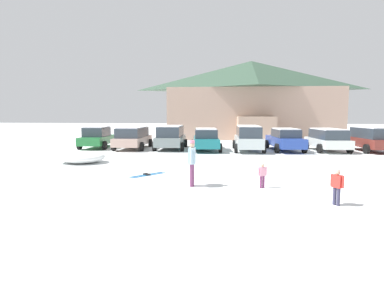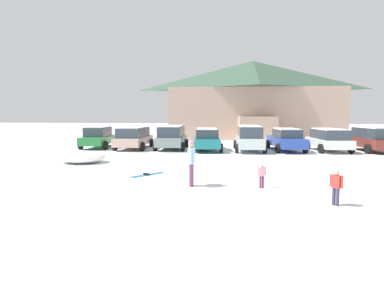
{
  "view_description": "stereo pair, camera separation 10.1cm",
  "coord_description": "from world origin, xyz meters",
  "px_view_note": "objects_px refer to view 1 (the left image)",
  "views": [
    {
      "loc": [
        0.91,
        -6.52,
        2.59
      ],
      "look_at": [
        -0.67,
        6.9,
        1.26
      ],
      "focal_mm": 28.0,
      "sensor_mm": 36.0,
      "label": 1
    },
    {
      "loc": [
        1.01,
        -6.51,
        2.59
      ],
      "look_at": [
        -0.67,
        6.9,
        1.26
      ],
      "focal_mm": 28.0,
      "sensor_mm": 36.0,
      "label": 2
    }
  ],
  "objects_px": {
    "parked_grey_wagon": "(171,137)",
    "parked_white_suv": "(327,139)",
    "ski_lodge": "(251,99)",
    "parked_silver_wagon": "(248,137)",
    "parked_maroon_van": "(371,138)",
    "skier_child_in_pink_snowsuit": "(262,174)",
    "parked_green_coupe": "(98,137)",
    "skier_adult_in_blue_parka": "(192,160)",
    "pair_of_skis": "(147,175)",
    "parked_teal_hatchback": "(206,139)",
    "plowed_snow_pile": "(82,157)",
    "skier_child_in_red_jacket": "(337,185)",
    "parked_beige_suv": "(133,137)",
    "parked_blue_hatchback": "(285,139)"
  },
  "relations": [
    {
      "from": "parked_grey_wagon",
      "to": "parked_white_suv",
      "type": "bearing_deg",
      "value": -0.13
    },
    {
      "from": "ski_lodge",
      "to": "parked_silver_wagon",
      "type": "height_order",
      "value": "ski_lodge"
    },
    {
      "from": "parked_maroon_van",
      "to": "skier_child_in_pink_snowsuit",
      "type": "distance_m",
      "value": 14.65
    },
    {
      "from": "parked_green_coupe",
      "to": "skier_adult_in_blue_parka",
      "type": "distance_m",
      "value": 14.62
    },
    {
      "from": "skier_child_in_pink_snowsuit",
      "to": "pair_of_skis",
      "type": "distance_m",
      "value": 4.96
    },
    {
      "from": "pair_of_skis",
      "to": "parked_silver_wagon",
      "type": "bearing_deg",
      "value": 62.41
    },
    {
      "from": "ski_lodge",
      "to": "pair_of_skis",
      "type": "xyz_separation_m",
      "value": [
        -5.95,
        -21.94,
        -4.29
      ]
    },
    {
      "from": "parked_teal_hatchback",
      "to": "pair_of_skis",
      "type": "xyz_separation_m",
      "value": [
        -1.83,
        -9.36,
        -0.79
      ]
    },
    {
      "from": "plowed_snow_pile",
      "to": "skier_adult_in_blue_parka",
      "type": "bearing_deg",
      "value": -34.79
    },
    {
      "from": "plowed_snow_pile",
      "to": "skier_child_in_red_jacket",
      "type": "bearing_deg",
      "value": -30.21
    },
    {
      "from": "pair_of_skis",
      "to": "parked_beige_suv",
      "type": "bearing_deg",
      "value": 111.17
    },
    {
      "from": "ski_lodge",
      "to": "parked_maroon_van",
      "type": "xyz_separation_m",
      "value": [
        7.48,
        -11.96,
        -3.39
      ]
    },
    {
      "from": "parked_grey_wagon",
      "to": "parked_white_suv",
      "type": "xyz_separation_m",
      "value": [
        11.29,
        -0.02,
        -0.07
      ]
    },
    {
      "from": "parked_teal_hatchback",
      "to": "parked_white_suv",
      "type": "bearing_deg",
      "value": 2.91
    },
    {
      "from": "parked_white_suv",
      "to": "skier_adult_in_blue_parka",
      "type": "height_order",
      "value": "skier_adult_in_blue_parka"
    },
    {
      "from": "parked_blue_hatchback",
      "to": "pair_of_skis",
      "type": "bearing_deg",
      "value": -127.54
    },
    {
      "from": "pair_of_skis",
      "to": "ski_lodge",
      "type": "bearing_deg",
      "value": 74.83
    },
    {
      "from": "parked_white_suv",
      "to": "skier_child_in_pink_snowsuit",
      "type": "distance_m",
      "value": 12.91
    },
    {
      "from": "skier_child_in_red_jacket",
      "to": "pair_of_skis",
      "type": "distance_m",
      "value": 7.42
    },
    {
      "from": "skier_child_in_pink_snowsuit",
      "to": "parked_silver_wagon",
      "type": "bearing_deg",
      "value": 88.69
    },
    {
      "from": "parked_maroon_van",
      "to": "pair_of_skis",
      "type": "bearing_deg",
      "value": -143.37
    },
    {
      "from": "parked_green_coupe",
      "to": "skier_child_in_red_jacket",
      "type": "xyz_separation_m",
      "value": [
        13.19,
        -13.49,
        -0.24
      ]
    },
    {
      "from": "parked_beige_suv",
      "to": "parked_teal_hatchback",
      "type": "bearing_deg",
      "value": -2.73
    },
    {
      "from": "skier_child_in_red_jacket",
      "to": "pair_of_skis",
      "type": "relative_size",
      "value": 0.72
    },
    {
      "from": "skier_child_in_pink_snowsuit",
      "to": "plowed_snow_pile",
      "type": "relative_size",
      "value": 0.36
    },
    {
      "from": "ski_lodge",
      "to": "skier_child_in_pink_snowsuit",
      "type": "distance_m",
      "value": 24.01
    },
    {
      "from": "parked_grey_wagon",
      "to": "parked_maroon_van",
      "type": "height_order",
      "value": "parked_grey_wagon"
    },
    {
      "from": "skier_adult_in_blue_parka",
      "to": "parked_maroon_van",
      "type": "bearing_deg",
      "value": 45.98
    },
    {
      "from": "plowed_snow_pile",
      "to": "parked_blue_hatchback",
      "type": "bearing_deg",
      "value": 30.36
    },
    {
      "from": "parked_grey_wagon",
      "to": "parked_white_suv",
      "type": "relative_size",
      "value": 1.08
    },
    {
      "from": "parked_silver_wagon",
      "to": "parked_maroon_van",
      "type": "xyz_separation_m",
      "value": [
        8.55,
        0.65,
        -0.04
      ]
    },
    {
      "from": "parked_grey_wagon",
      "to": "parked_blue_hatchback",
      "type": "bearing_deg",
      "value": -0.25
    },
    {
      "from": "parked_green_coupe",
      "to": "parked_blue_hatchback",
      "type": "bearing_deg",
      "value": -0.69
    },
    {
      "from": "parked_grey_wagon",
      "to": "skier_child_in_pink_snowsuit",
      "type": "xyz_separation_m",
      "value": [
        5.46,
        -11.54,
        -0.44
      ]
    },
    {
      "from": "parked_teal_hatchback",
      "to": "parked_maroon_van",
      "type": "height_order",
      "value": "parked_maroon_van"
    },
    {
      "from": "parked_silver_wagon",
      "to": "parked_teal_hatchback",
      "type": "bearing_deg",
      "value": 179.56
    },
    {
      "from": "parked_beige_suv",
      "to": "parked_silver_wagon",
      "type": "distance_m",
      "value": 8.61
    },
    {
      "from": "parked_maroon_van",
      "to": "pair_of_skis",
      "type": "distance_m",
      "value": 16.76
    },
    {
      "from": "parked_beige_suv",
      "to": "parked_grey_wagon",
      "type": "distance_m",
      "value": 2.9
    },
    {
      "from": "parked_white_suv",
      "to": "skier_adult_in_blue_parka",
      "type": "xyz_separation_m",
      "value": [
        -8.32,
        -11.51,
        0.07
      ]
    },
    {
      "from": "parked_beige_suv",
      "to": "plowed_snow_pile",
      "type": "xyz_separation_m",
      "value": [
        -0.66,
        -6.81,
        -0.58
      ]
    },
    {
      "from": "parked_silver_wagon",
      "to": "plowed_snow_pile",
      "type": "relative_size",
      "value": 1.83
    },
    {
      "from": "parked_maroon_van",
      "to": "skier_child_in_red_jacket",
      "type": "height_order",
      "value": "parked_maroon_van"
    },
    {
      "from": "parked_white_suv",
      "to": "skier_child_in_red_jacket",
      "type": "distance_m",
      "value": 13.9
    },
    {
      "from": "ski_lodge",
      "to": "skier_adult_in_blue_parka",
      "type": "distance_m",
      "value": 24.2
    },
    {
      "from": "parked_maroon_van",
      "to": "pair_of_skis",
      "type": "height_order",
      "value": "parked_maroon_van"
    },
    {
      "from": "pair_of_skis",
      "to": "parked_maroon_van",
      "type": "bearing_deg",
      "value": 36.63
    },
    {
      "from": "parked_grey_wagon",
      "to": "parked_teal_hatchback",
      "type": "distance_m",
      "value": 2.72
    },
    {
      "from": "parked_white_suv",
      "to": "skier_child_in_pink_snowsuit",
      "type": "xyz_separation_m",
      "value": [
        -5.82,
        -11.52,
        -0.36
      ]
    },
    {
      "from": "parked_maroon_van",
      "to": "pair_of_skis",
      "type": "relative_size",
      "value": 2.97
    }
  ]
}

